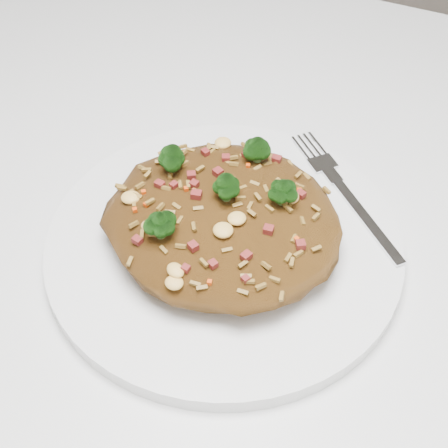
% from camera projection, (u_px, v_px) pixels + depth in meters
% --- Properties ---
extents(dining_table, '(1.20, 0.80, 0.75)m').
position_uv_depth(dining_table, '(202.00, 268.00, 0.59)').
color(dining_table, silver).
rests_on(dining_table, ground).
extents(plate, '(0.28, 0.28, 0.01)m').
position_uv_depth(plate, '(224.00, 243.00, 0.49)').
color(plate, white).
rests_on(plate, dining_table).
extents(fried_rice, '(0.18, 0.16, 0.06)m').
position_uv_depth(fried_rice, '(224.00, 213.00, 0.46)').
color(fried_rice, brown).
rests_on(fried_rice, plate).
extents(fork, '(0.13, 0.12, 0.00)m').
position_uv_depth(fork, '(351.00, 200.00, 0.51)').
color(fork, silver).
rests_on(fork, plate).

